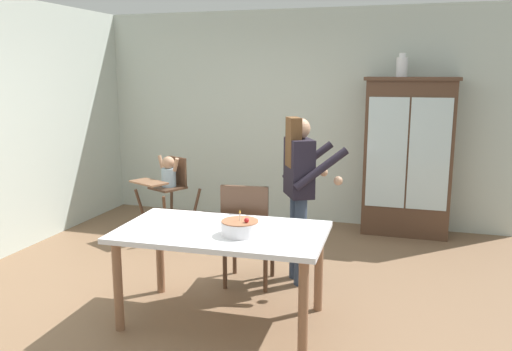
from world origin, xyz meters
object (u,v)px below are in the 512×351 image
at_px(dining_table, 222,241).
at_px(dining_chair_far_side, 247,228).
at_px(china_cabinet, 408,157).
at_px(high_chair_with_toddler, 168,181).
at_px(birthday_cake, 240,228).
at_px(ceramic_vase, 402,66).
at_px(adult_person, 300,180).

xyz_separation_m(dining_table, dining_chair_far_side, (-0.02, 0.67, -0.09)).
bearing_deg(dining_table, china_cabinet, 64.71).
xyz_separation_m(high_chair_with_toddler, birthday_cake, (1.58, -1.98, 0.14)).
height_order(ceramic_vase, high_chair_with_toddler, ceramic_vase).
xyz_separation_m(high_chair_with_toddler, dining_chair_far_side, (1.39, -1.23, -0.10)).
height_order(china_cabinet, adult_person, china_cabinet).
bearing_deg(high_chair_with_toddler, dining_chair_far_side, -16.10).
xyz_separation_m(china_cabinet, dining_table, (-1.30, -2.76, -0.29)).
height_order(ceramic_vase, birthday_cake, ceramic_vase).
bearing_deg(high_chair_with_toddler, adult_person, -2.63).
relative_size(china_cabinet, high_chair_with_toddler, 1.97).
relative_size(china_cabinet, dining_table, 1.16).
bearing_deg(high_chair_with_toddler, china_cabinet, 43.10).
bearing_deg(dining_chair_far_side, adult_person, -153.06).
relative_size(adult_person, birthday_cake, 5.47).
bearing_deg(birthday_cake, adult_person, 77.65).
distance_m(china_cabinet, adult_person, 2.04).
distance_m(china_cabinet, dining_chair_far_side, 2.50).
bearing_deg(adult_person, dining_chair_far_side, 94.68).
relative_size(dining_table, dining_chair_far_side, 1.68).
bearing_deg(birthday_cake, dining_chair_far_side, 104.38).
height_order(ceramic_vase, adult_person, ceramic_vase).
distance_m(high_chair_with_toddler, dining_table, 2.36).
distance_m(dining_table, birthday_cake, 0.24).
bearing_deg(dining_table, ceramic_vase, 66.84).
distance_m(high_chair_with_toddler, adult_person, 2.07).
xyz_separation_m(china_cabinet, ceramic_vase, (-0.12, 0.00, 1.05)).
relative_size(ceramic_vase, adult_person, 0.18).
bearing_deg(dining_chair_far_side, ceramic_vase, -125.59).
xyz_separation_m(adult_person, dining_table, (-0.40, -0.94, -0.32)).
xyz_separation_m(china_cabinet, high_chair_with_toddler, (-2.71, -0.86, -0.29)).
bearing_deg(birthday_cake, dining_table, 154.93).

